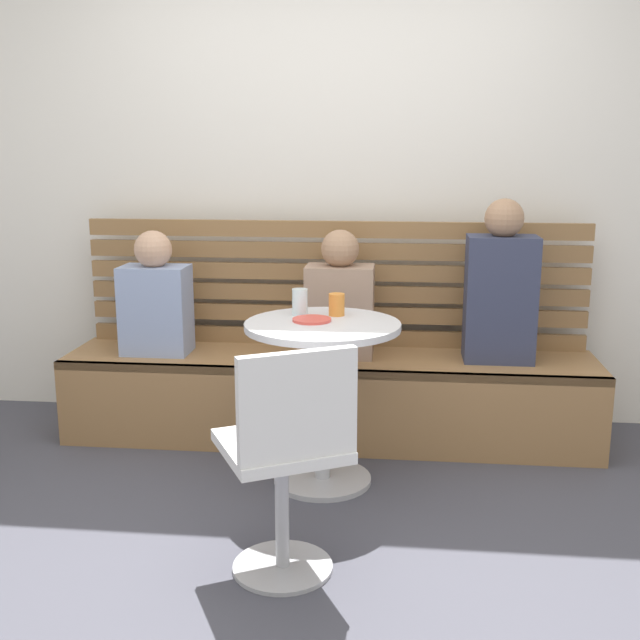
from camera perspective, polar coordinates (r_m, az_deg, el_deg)
ground at (r=2.96m, az=-1.67°, el=-17.20°), size 8.00×8.00×0.00m
back_wall at (r=4.20m, az=1.30°, el=12.33°), size 5.20×0.10×2.90m
booth_bench at (r=3.96m, az=0.67°, el=-5.78°), size 2.70×0.52×0.44m
booth_backrest at (r=4.06m, az=1.02°, el=2.78°), size 2.65×0.04×0.67m
cafe_table at (r=3.35m, az=0.19°, el=-3.88°), size 0.68×0.68×0.74m
white_chair at (r=2.62m, az=-2.45°, el=-9.97°), size 0.54×0.54×0.85m
person_adult at (r=3.85m, az=13.34°, el=2.28°), size 0.34×0.22×0.80m
person_child_left at (r=4.00m, az=-12.19°, el=1.48°), size 0.34×0.22×0.63m
person_child_middle at (r=3.85m, az=1.49°, el=1.43°), size 0.34×0.22×0.64m
cup_tumbler_orange at (r=3.43m, az=1.25°, el=1.16°), size 0.07×0.07×0.10m
cup_glass_tall at (r=3.44m, az=-1.51°, el=1.35°), size 0.07×0.07×0.12m
plate_small at (r=3.32m, az=-0.62°, el=0.02°), size 0.17×0.17×0.01m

